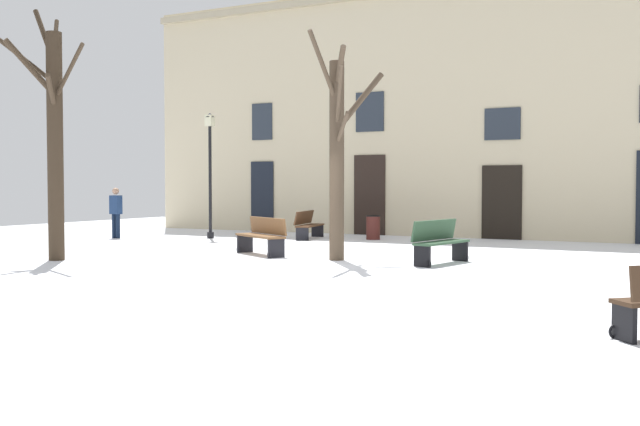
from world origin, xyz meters
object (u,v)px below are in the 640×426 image
litter_bin (373,227)px  streetlamp (210,162)px  tree_center (54,135)px  bench_near_lamp (308,224)px  person_by_shop_door (116,210)px  tree_right_of_center (338,149)px  bench_far_corner (439,241)px  bench_back_to_back_left (262,236)px

litter_bin → streetlamp: bearing=-158.4°
tree_center → streetlamp: size_ratio=1.44×
streetlamp → bench_near_lamp: (2.85, 1.36, -2.00)m
streetlamp → litter_bin: 5.62m
bench_near_lamp → person_by_shop_door: (-5.57, -2.72, 0.44)m
litter_bin → tree_right_of_center: bearing=-73.9°
tree_center → bench_far_corner: bearing=22.6°
streetlamp → bench_far_corner: size_ratio=2.23×
bench_near_lamp → person_by_shop_door: person_by_shop_door is taller
tree_center → streetlamp: tree_center is taller
bench_near_lamp → person_by_shop_door: size_ratio=1.15×
litter_bin → bench_far_corner: bench_far_corner is taller
streetlamp → person_by_shop_door: size_ratio=2.47×
tree_right_of_center → bench_back_to_back_left: size_ratio=2.83×
person_by_shop_door → bench_back_to_back_left: bearing=165.9°
tree_right_of_center → bench_far_corner: 3.10m
litter_bin → bench_back_to_back_left: (-0.41, -5.92, 0.09)m
tree_right_of_center → person_by_shop_door: bearing=162.8°
litter_bin → person_by_shop_door: (-7.59, -3.30, 0.51)m
person_by_shop_door → litter_bin: bearing=-150.6°
litter_bin → bench_far_corner: bearing=-55.0°
streetlamp → bench_far_corner: (8.96, -3.93, -1.96)m
tree_center → bench_near_lamp: size_ratio=3.08×
litter_bin → bench_far_corner: (4.10, -5.86, 0.11)m
bench_back_to_back_left → person_by_shop_door: size_ratio=1.10×
bench_near_lamp → bench_far_corner: size_ratio=1.04×
person_by_shop_door → streetlamp: bearing=-147.4°
bench_back_to_back_left → bench_near_lamp: 5.58m
tree_center → streetlamp: 7.35m
tree_center → bench_back_to_back_left: size_ratio=3.22×
streetlamp → bench_far_corner: bearing=-23.7°
tree_right_of_center → litter_bin: size_ratio=6.69×
tree_center → streetlamp: (-0.94, 7.28, -0.40)m
bench_far_corner → person_by_shop_door: size_ratio=1.11×
bench_near_lamp → tree_center: bearing=156.2°
bench_back_to_back_left → person_by_shop_door: person_by_shop_door is taller
tree_center → litter_bin: bearing=66.9°
bench_back_to_back_left → bench_near_lamp: bearing=137.2°
bench_near_lamp → bench_far_corner: bearing=-142.2°
streetlamp → litter_bin: bearing=21.6°
litter_bin → bench_near_lamp: bearing=-164.1°
streetlamp → bench_near_lamp: size_ratio=2.14×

